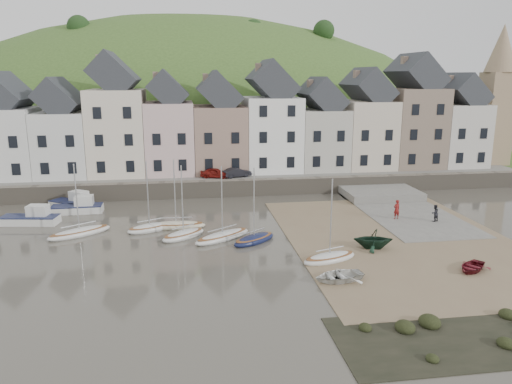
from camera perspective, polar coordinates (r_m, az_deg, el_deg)
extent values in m
plane|color=#433F35|center=(38.72, 1.30, -6.37)|extent=(160.00, 160.00, 0.00)
cube|color=#3A5622|center=(69.30, -3.13, 3.14)|extent=(90.00, 30.00, 1.50)
cube|color=slate|center=(57.91, -2.08, 1.91)|extent=(70.00, 7.00, 0.10)
cube|color=slate|center=(54.65, -1.67, 0.51)|extent=(70.00, 1.20, 1.80)
cube|color=#7A644A|center=(41.89, 16.37, -5.34)|extent=(18.00, 26.00, 0.06)
cube|color=slate|center=(50.46, 16.77, -2.15)|extent=(8.00, 18.00, 0.12)
ellipsoid|color=#3A5622|center=(100.84, -7.31, -4.64)|extent=(134.40, 84.00, 84.00)
cylinder|color=#382619|center=(85.53, -19.80, 15.96)|extent=(0.50, 0.50, 3.00)
sphere|color=#213D19|center=(85.71, -19.94, 17.62)|extent=(3.60, 3.60, 3.60)
cylinder|color=#382619|center=(88.06, -9.95, 16.43)|extent=(0.50, 0.50, 3.00)
sphere|color=#213D19|center=(88.23, -10.02, 18.05)|extent=(3.60, 3.60, 3.60)
cylinder|color=#382619|center=(86.90, -0.31, 16.66)|extent=(0.50, 0.50, 3.00)
sphere|color=#213D19|center=(87.07, -0.31, 18.31)|extent=(3.60, 3.60, 3.60)
cylinder|color=#382619|center=(88.41, 7.84, 16.49)|extent=(0.50, 0.50, 3.00)
sphere|color=#213D19|center=(88.58, 7.90, 18.10)|extent=(3.60, 3.60, 3.60)
cube|color=silver|center=(63.57, -26.59, 5.14)|extent=(6.00, 8.00, 8.00)
cube|color=silver|center=(62.00, -21.32, 5.23)|extent=(5.80, 8.00, 7.50)
cube|color=gray|center=(61.85, -23.19, 11.28)|extent=(0.60, 0.90, 1.40)
cube|color=beige|center=(60.77, -15.73, 6.69)|extent=(6.40, 8.00, 10.00)
cube|color=gray|center=(60.65, -17.78, 14.34)|extent=(0.60, 0.90, 1.40)
cube|color=beige|center=(60.38, -9.96, 6.23)|extent=(5.60, 8.00, 8.50)
cube|color=gray|center=(59.99, -11.61, 12.89)|extent=(0.60, 0.90, 1.40)
cube|color=gray|center=(60.54, -4.28, 6.17)|extent=(6.20, 8.00, 8.00)
cube|color=gray|center=(59.97, -5.92, 12.90)|extent=(0.60, 0.90, 1.40)
cube|color=white|center=(61.27, 1.78, 6.76)|extent=(6.60, 8.00, 9.00)
cube|color=gray|center=(60.59, 0.25, 14.11)|extent=(0.60, 0.90, 1.40)
cube|color=#B6B2A6|center=(62.75, 7.43, 6.13)|extent=(5.80, 8.00, 7.50)
cube|color=gray|center=(61.89, 6.30, 12.26)|extent=(0.60, 0.90, 1.40)
cube|color=beige|center=(64.56, 12.57, 6.57)|extent=(6.00, 8.00, 8.50)
cube|color=gray|center=(63.61, 11.62, 13.09)|extent=(0.60, 0.90, 1.40)
cube|color=#7F6C5C|center=(66.95, 17.65, 7.14)|extent=(6.40, 8.00, 10.00)
cube|color=gray|center=(65.95, 16.88, 14.28)|extent=(0.60, 0.90, 1.40)
cube|color=beige|center=(69.95, 22.16, 6.20)|extent=(5.80, 8.00, 8.00)
cube|color=gray|center=(68.81, 21.61, 11.95)|extent=(0.60, 0.90, 1.40)
cube|color=#997F60|center=(72.64, 26.01, 7.66)|extent=(3.50, 3.50, 12.00)
cone|color=#997F60|center=(72.50, 26.76, 14.73)|extent=(4.00, 4.00, 6.00)
ellipsoid|color=silver|center=(43.90, -19.85, -4.51)|extent=(5.36, 4.21, 0.84)
ellipsoid|color=brown|center=(43.84, -19.87, -4.23)|extent=(4.92, 3.85, 0.20)
cylinder|color=#B2B5B7|center=(43.09, -20.17, -0.58)|extent=(0.10, 0.10, 5.60)
cylinder|color=#B2B5B7|center=(43.69, -19.93, -3.57)|extent=(2.55, 1.69, 0.08)
ellipsoid|color=silver|center=(43.47, -12.29, -4.17)|extent=(4.23, 3.10, 0.84)
ellipsoid|color=brown|center=(43.41, -12.30, -3.89)|extent=(3.88, 2.84, 0.20)
cylinder|color=#B2B5B7|center=(42.65, -12.49, -0.20)|extent=(0.10, 0.10, 5.60)
cylinder|color=#B2B5B7|center=(43.25, -12.34, -3.22)|extent=(2.00, 1.04, 0.08)
ellipsoid|color=beige|center=(43.79, -9.29, -3.91)|extent=(5.21, 1.70, 0.84)
ellipsoid|color=brown|center=(43.72, -9.30, -3.63)|extent=(4.79, 1.55, 0.20)
cylinder|color=#B2B5B7|center=(42.97, -9.44, 0.04)|extent=(0.10, 0.10, 5.60)
cylinder|color=#B2B5B7|center=(43.57, -9.32, -2.97)|extent=(2.83, 0.19, 0.08)
ellipsoid|color=silver|center=(41.15, -8.44, -5.01)|extent=(4.22, 3.75, 0.84)
ellipsoid|color=brown|center=(41.08, -8.45, -4.72)|extent=(3.87, 3.43, 0.20)
cylinder|color=#B2B5B7|center=(40.28, -8.59, -0.83)|extent=(0.10, 0.10, 5.60)
cylinder|color=#B2B5B7|center=(40.92, -8.47, -4.02)|extent=(1.86, 1.47, 0.08)
ellipsoid|color=silver|center=(40.45, -3.92, -5.23)|extent=(5.37, 4.37, 0.84)
ellipsoid|color=brown|center=(40.38, -3.92, -4.93)|extent=(4.93, 4.00, 0.20)
cylinder|color=#B2B5B7|center=(39.56, -3.99, -0.97)|extent=(0.10, 0.10, 5.60)
cylinder|color=#B2B5B7|center=(40.21, -3.94, -4.21)|extent=(2.53, 1.79, 0.08)
ellipsoid|color=#141B40|center=(39.65, -0.23, -5.58)|extent=(4.28, 3.70, 0.84)
ellipsoid|color=brown|center=(39.58, -0.23, -5.28)|extent=(3.92, 3.39, 0.20)
cylinder|color=#B2B5B7|center=(38.75, -0.23, -1.25)|extent=(0.10, 0.10, 5.60)
cylinder|color=#B2B5B7|center=(39.41, -0.23, -4.55)|extent=(1.91, 1.43, 0.08)
ellipsoid|color=silver|center=(36.15, 8.56, -7.66)|extent=(4.63, 2.85, 0.84)
ellipsoid|color=brown|center=(36.08, 8.57, -7.34)|extent=(4.25, 2.60, 0.20)
cylinder|color=#B2B5B7|center=(35.16, 8.74, -2.94)|extent=(0.10, 0.10, 5.60)
cylinder|color=#B2B5B7|center=(35.89, 8.60, -6.54)|extent=(2.30, 0.86, 0.08)
cube|color=silver|center=(51.01, -20.11, -1.90)|extent=(4.92, 1.82, 0.70)
cube|color=#141B40|center=(50.91, -20.14, -1.50)|extent=(4.82, 1.87, 0.08)
cube|color=silver|center=(50.63, -19.38, -0.95)|extent=(1.74, 1.24, 1.00)
cube|color=silver|center=(48.82, -24.84, -3.00)|extent=(5.29, 2.48, 0.70)
cube|color=#141B40|center=(48.73, -24.88, -2.59)|extent=(5.20, 2.51, 0.08)
cube|color=silver|center=(48.50, -24.04, -1.98)|extent=(1.95, 1.46, 1.00)
cube|color=silver|center=(52.71, -20.58, -1.46)|extent=(4.99, 4.15, 0.70)
cube|color=#141B40|center=(52.62, -20.61, -1.07)|extent=(4.93, 4.13, 0.08)
cube|color=silver|center=(52.78, -19.92, -0.43)|extent=(2.09, 1.95, 1.00)
imported|color=silver|center=(32.81, 9.58, -9.57)|extent=(3.67, 2.89, 0.69)
imported|color=black|center=(38.99, 13.47, -5.31)|extent=(3.39, 3.06, 1.56)
imported|color=maroon|center=(37.04, 23.83, -7.95)|extent=(3.36, 3.22, 0.57)
imported|color=maroon|center=(47.17, 16.05, -1.95)|extent=(0.75, 0.59, 1.81)
imported|color=black|center=(47.49, 20.09, -2.31)|extent=(0.92, 0.83, 1.56)
imported|color=maroon|center=(56.58, -4.78, 2.24)|extent=(3.60, 2.26, 1.14)
imported|color=black|center=(56.79, -2.21, 2.29)|extent=(3.54, 2.15, 1.10)
cube|color=black|center=(28.44, 23.54, -15.20)|extent=(14.00, 6.00, 0.05)
ellipsoid|color=black|center=(27.84, 16.95, -14.83)|extent=(1.06, 1.17, 0.69)
ellipsoid|color=black|center=(28.27, 27.07, -15.43)|extent=(0.86, 0.95, 0.56)
ellipsoid|color=black|center=(27.44, 12.60, -15.16)|extent=(0.69, 0.76, 0.45)
ellipsoid|color=black|center=(25.73, 19.85, -17.79)|extent=(0.63, 0.69, 0.41)
ellipsoid|color=black|center=(28.73, 19.55, -14.07)|extent=(1.16, 1.28, 0.76)
ellipsoid|color=black|center=(31.32, 27.23, -12.57)|extent=(0.91, 1.00, 0.59)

